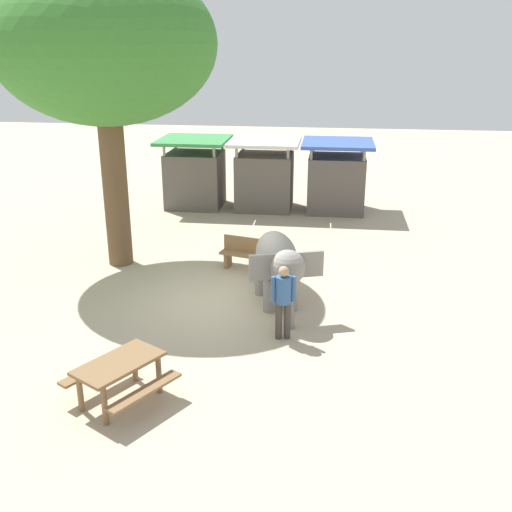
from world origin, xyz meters
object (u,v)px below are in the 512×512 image
object	(u,v)px
shade_tree_main	(104,46)
wooden_bench	(246,253)
elephant	(279,263)
market_stall_white	(265,178)
market_stall_blue	(336,180)
feed_bucket	(261,277)
person_handler	(283,297)
picnic_table_near	(119,372)
market_stall_green	(195,176)

from	to	relation	value
shade_tree_main	wooden_bench	xyz separation A→B (m)	(3.56, -0.04, -5.29)
wooden_bench	shade_tree_main	bearing A→B (deg)	14.85
elephant	market_stall_white	size ratio (longest dim) A/B	0.98
market_stall_blue	feed_bucket	xyz separation A→B (m)	(-1.86, -7.22, -0.98)
person_handler	picnic_table_near	distance (m)	3.73
person_handler	picnic_table_near	size ratio (longest dim) A/B	0.79
person_handler	picnic_table_near	world-z (taller)	person_handler
person_handler	wooden_bench	distance (m)	4.12
wooden_bench	feed_bucket	distance (m)	1.11
wooden_bench	market_stall_blue	world-z (taller)	market_stall_blue
market_stall_blue	feed_bucket	distance (m)	7.52
market_stall_white	market_stall_green	bearing A→B (deg)	180.00
shade_tree_main	market_stall_green	bearing A→B (deg)	83.31
market_stall_green	wooden_bench	bearing A→B (deg)	-65.79
picnic_table_near	wooden_bench	bearing A→B (deg)	-160.38
market_stall_green	feed_bucket	distance (m)	8.01
market_stall_white	wooden_bench	bearing A→B (deg)	-87.94
picnic_table_near	market_stall_blue	xyz separation A→B (m)	(3.62, 12.83, 0.55)
elephant	shade_tree_main	bearing A→B (deg)	-134.58
shade_tree_main	market_stall_blue	bearing A→B (deg)	46.47
shade_tree_main	picnic_table_near	size ratio (longest dim) A/B	3.84
person_handler	shade_tree_main	xyz separation A→B (m)	(-4.89, 3.91, 4.82)
elephant	market_stall_green	size ratio (longest dim) A/B	0.98
market_stall_green	market_stall_white	xyz separation A→B (m)	(2.60, 0.00, 0.00)
elephant	market_stall_green	xyz separation A→B (m)	(-3.91, 8.54, 0.05)
person_handler	shade_tree_main	distance (m)	7.90
picnic_table_near	market_stall_green	xyz separation A→B (m)	(-1.58, 12.83, 0.55)
wooden_bench	market_stall_green	size ratio (longest dim) A/B	0.58
person_handler	market_stall_blue	size ratio (longest dim) A/B	0.64
market_stall_white	elephant	bearing A→B (deg)	-81.28
market_stall_white	market_stall_blue	world-z (taller)	same
market_stall_blue	feed_bucket	size ratio (longest dim) A/B	7.00
person_handler	market_stall_white	size ratio (longest dim) A/B	0.64
picnic_table_near	person_handler	bearing A→B (deg)	166.48
elephant	market_stall_blue	world-z (taller)	market_stall_blue
picnic_table_near	feed_bucket	world-z (taller)	picnic_table_near
feed_bucket	picnic_table_near	bearing A→B (deg)	-107.37
person_handler	feed_bucket	world-z (taller)	person_handler
elephant	picnic_table_near	xyz separation A→B (m)	(-2.33, -4.29, -0.50)
picnic_table_near	market_stall_blue	distance (m)	13.34
person_handler	market_stall_white	world-z (taller)	market_stall_white
picnic_table_near	elephant	bearing A→B (deg)	-178.10
elephant	wooden_bench	distance (m)	2.58
market_stall_green	market_stall_white	size ratio (longest dim) A/B	1.00
feed_bucket	market_stall_green	bearing A→B (deg)	114.81
wooden_bench	market_stall_green	distance (m)	6.92
market_stall_white	picnic_table_near	bearing A→B (deg)	-94.54
picnic_table_near	market_stall_white	size ratio (longest dim) A/B	0.81
picnic_table_near	market_stall_white	bearing A→B (deg)	-154.15
market_stall_blue	elephant	bearing A→B (deg)	-98.60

